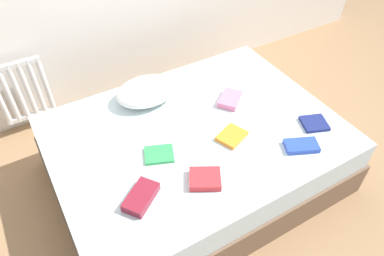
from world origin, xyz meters
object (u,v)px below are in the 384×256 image
Objects in this scene: bed at (195,155)px; textbook_red at (205,179)px; textbook_green at (159,154)px; textbook_pink at (230,99)px; textbook_maroon at (141,197)px; textbook_orange at (232,136)px; textbook_navy at (314,123)px; radiator at (23,91)px; textbook_blue at (301,146)px; pillow at (146,91)px.

textbook_red is at bearing -113.37° from bed.
textbook_green reaches higher than bed.
textbook_maroon reaches higher than textbook_pink.
textbook_orange is (-0.21, -0.32, -0.01)m from textbook_pink.
textbook_maroon is at bearing 170.27° from textbook_orange.
textbook_red is at bearing -173.99° from textbook_pink.
textbook_maroon is at bearing -160.35° from textbook_navy.
textbook_red is (0.15, -0.33, 0.01)m from textbook_green.
radiator is 2.38× the size of textbook_maroon.
textbook_red is (-0.70, 0.08, 0.00)m from textbook_blue.
textbook_maroon is 1.35× the size of textbook_navy.
pillow is at bearing -41.84° from radiator.
textbook_green is (-0.18, -0.57, -0.07)m from pillow.
textbook_navy is at bearing 6.62° from textbook_green.
textbook_red is at bearing -46.62° from textbook_maroon.
bed is 3.62× the size of radiator.
textbook_maroon is (-0.56, -0.34, 0.28)m from bed.
radiator reaches higher than textbook_maroon.
textbook_orange is at bearing -177.00° from textbook_navy.
bed is 10.51× the size of textbook_orange.
textbook_red is at bearing -156.56° from textbook_navy.
textbook_red is (-0.93, -0.04, 0.01)m from textbook_navy.
textbook_orange is at bearing -161.20° from textbook_pink.
bed is 0.76m from textbook_blue.
bed is 0.37m from textbook_orange.
textbook_navy is at bearing -42.76° from radiator.
textbook_orange is 0.60m from textbook_navy.
radiator is at bearing 138.16° from pillow.
textbook_orange is 0.51m from textbook_green.
bed is 9.21× the size of textbook_blue.
textbook_navy is (0.90, -0.85, -0.06)m from pillow.
radiator is 2.91× the size of textbook_orange.
textbook_orange is (0.74, 0.15, -0.01)m from textbook_maroon.
bed is 0.88m from textbook_navy.
textbook_green is at bearing 159.14° from textbook_pink.
textbook_blue is 0.26m from textbook_navy.
textbook_orange is at bearing 162.29° from textbook_blue.
textbook_maroon is at bearing -163.71° from textbook_blue.
bed is at bearing 36.19° from textbook_green.
radiator is at bearing 144.90° from textbook_red.
textbook_navy is at bearing -26.37° from bed.
radiator reaches higher than pillow.
textbook_orange is at bearing 61.89° from textbook_red.
radiator is 2.32m from textbook_navy.
textbook_orange is (0.32, -0.67, -0.06)m from pillow.
radiator is 1.71m from textbook_pink.
textbook_orange is at bearing -64.18° from pillow.
textbook_red is (-0.03, -0.89, -0.05)m from pillow.
bed is 0.60m from pillow.
textbook_maroon is at bearing 168.43° from textbook_pink.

